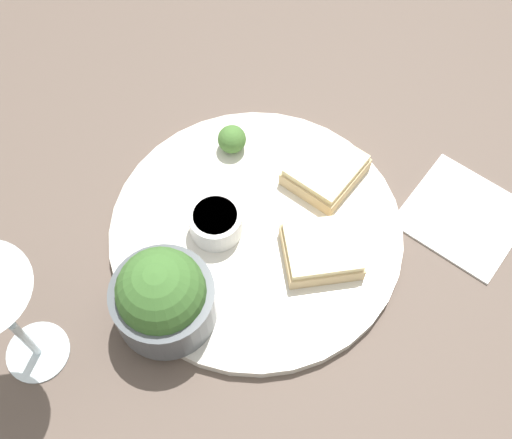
% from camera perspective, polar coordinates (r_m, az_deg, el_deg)
% --- Properties ---
extents(ground_plane, '(4.00, 4.00, 0.00)m').
position_cam_1_polar(ground_plane, '(0.70, 0.00, -1.36)').
color(ground_plane, brown).
extents(dinner_plate, '(0.31, 0.31, 0.01)m').
position_cam_1_polar(dinner_plate, '(0.69, 0.00, -1.09)').
color(dinner_plate, silver).
rests_on(dinner_plate, ground_plane).
extents(salad_bowl, '(0.10, 0.10, 0.09)m').
position_cam_1_polar(salad_bowl, '(0.62, -8.32, -6.80)').
color(salad_bowl, '#4C5156').
rests_on(salad_bowl, dinner_plate).
extents(sauce_ramekin, '(0.06, 0.06, 0.03)m').
position_cam_1_polar(sauce_ramekin, '(0.67, -3.60, -0.18)').
color(sauce_ramekin, white).
rests_on(sauce_ramekin, dinner_plate).
extents(cheese_toast_near, '(0.10, 0.10, 0.03)m').
position_cam_1_polar(cheese_toast_near, '(0.66, 5.85, -2.74)').
color(cheese_toast_near, '#D1B27F').
rests_on(cheese_toast_near, dinner_plate).
extents(cheese_toast_far, '(0.09, 0.08, 0.03)m').
position_cam_1_polar(cheese_toast_far, '(0.71, 6.20, 4.41)').
color(cheese_toast_far, '#D1B27F').
rests_on(cheese_toast_far, dinner_plate).
extents(garnish, '(0.03, 0.03, 0.03)m').
position_cam_1_polar(garnish, '(0.73, -2.16, 7.15)').
color(garnish, '#477533').
rests_on(garnish, dinner_plate).
extents(napkin, '(0.13, 0.13, 0.01)m').
position_cam_1_polar(napkin, '(0.74, 17.98, 0.36)').
color(napkin, white).
rests_on(napkin, ground_plane).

